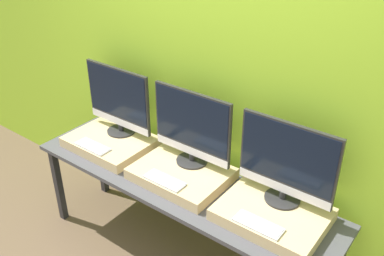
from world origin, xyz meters
TOP-DOWN VIEW (x-y plane):
  - wall_back at (0.00, 0.65)m, footprint 8.00×0.04m
  - workbench at (0.00, 0.29)m, footprint 2.22×0.58m
  - wooden_riser_left at (-0.67, 0.32)m, footprint 0.61×0.47m
  - monitor_left at (-0.67, 0.44)m, footprint 0.59×0.21m
  - keyboard_left at (-0.67, 0.15)m, footprint 0.28×0.11m
  - wooden_riser_center at (0.00, 0.32)m, footprint 0.61×0.47m
  - monitor_center at (0.00, 0.44)m, footprint 0.59×0.21m
  - keyboard_center at (0.00, 0.15)m, footprint 0.28×0.11m
  - wooden_riser_right at (0.67, 0.32)m, footprint 0.61×0.47m
  - monitor_right at (0.67, 0.44)m, footprint 0.59×0.21m
  - keyboard_right at (0.67, 0.15)m, footprint 0.28×0.11m

SIDE VIEW (x-z plane):
  - workbench at x=0.00m, z-range 0.29..0.99m
  - wooden_riser_left at x=-0.67m, z-range 0.71..0.78m
  - wooden_riser_center at x=0.00m, z-range 0.71..0.78m
  - wooden_riser_right at x=0.67m, z-range 0.71..0.78m
  - keyboard_left at x=-0.67m, z-range 0.78..0.80m
  - keyboard_center at x=0.00m, z-range 0.78..0.80m
  - keyboard_right at x=0.67m, z-range 0.78..0.80m
  - monitor_left at x=-0.67m, z-range 0.79..1.31m
  - monitor_center at x=0.00m, z-range 0.79..1.31m
  - monitor_right at x=0.67m, z-range 0.79..1.31m
  - wall_back at x=0.00m, z-range 0.00..2.60m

